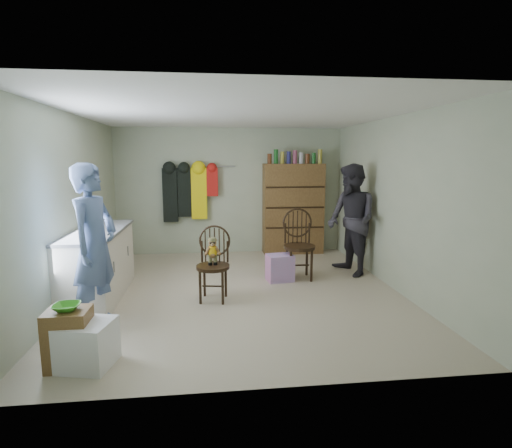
{
  "coord_description": "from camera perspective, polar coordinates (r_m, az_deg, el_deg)",
  "views": [
    {
      "loc": [
        -0.43,
        -5.53,
        1.89
      ],
      "look_at": [
        0.25,
        0.2,
        0.95
      ],
      "focal_mm": 28.0,
      "sensor_mm": 36.0,
      "label": 1
    }
  ],
  "objects": [
    {
      "name": "counter",
      "position": [
        5.91,
        -21.57,
        -5.3
      ],
      "size": [
        0.64,
        1.86,
        0.94
      ],
      "color": "silver",
      "rests_on": "ground"
    },
    {
      "name": "striped_bag",
      "position": [
        6.29,
        3.44,
        -6.26
      ],
      "size": [
        0.44,
        0.36,
        0.42
      ],
      "primitive_type": "cube",
      "rotation": [
        0.0,
        0.0,
        0.15
      ],
      "color": "pink",
      "rests_on": "ground"
    },
    {
      "name": "dresser",
      "position": [
        8.06,
        5.33,
        2.29
      ],
      "size": [
        1.2,
        0.39,
        2.08
      ],
      "color": "brown",
      "rests_on": "ground"
    },
    {
      "name": "stool",
      "position": [
        4.16,
        -25.15,
        -14.59
      ],
      "size": [
        0.38,
        0.33,
        0.54
      ],
      "primitive_type": "cube",
      "color": "brown",
      "rests_on": "ground"
    },
    {
      "name": "chair_far",
      "position": [
        6.39,
        6.1,
        -2.46
      ],
      "size": [
        0.51,
        0.51,
        1.11
      ],
      "rotation": [
        0.0,
        0.0,
        -0.02
      ],
      "color": "black",
      "rests_on": "ground"
    },
    {
      "name": "person_right",
      "position": [
        6.67,
        13.45,
        0.57
      ],
      "size": [
        0.86,
        1.01,
        1.82
      ],
      "primitive_type": "imported",
      "rotation": [
        0.0,
        0.0,
        -1.36
      ],
      "color": "#2D2B33",
      "rests_on": "ground"
    },
    {
      "name": "coat_rack",
      "position": [
        7.94,
        -9.64,
        4.51
      ],
      "size": [
        1.42,
        0.12,
        1.09
      ],
      "color": "#99999E",
      "rests_on": "ground"
    },
    {
      "name": "ground_plane",
      "position": [
        5.86,
        -2.23,
        -9.58
      ],
      "size": [
        5.0,
        5.0,
        0.0
      ],
      "primitive_type": "plane",
      "color": "#C2B69C",
      "rests_on": "ground"
    },
    {
      "name": "bowl",
      "position": [
        4.05,
        -25.45,
        -10.67
      ],
      "size": [
        0.24,
        0.24,
        0.06
      ],
      "primitive_type": "imported",
      "color": "green",
      "rests_on": "stool"
    },
    {
      "name": "chair_front",
      "position": [
        5.42,
        -6.11,
        -4.92
      ],
      "size": [
        0.52,
        0.52,
        1.0
      ],
      "rotation": [
        0.0,
        0.0,
        -0.17
      ],
      "color": "black",
      "rests_on": "ground"
    },
    {
      "name": "plastic_tub",
      "position": [
        4.13,
        -22.97,
        -15.53
      ],
      "size": [
        0.53,
        0.51,
        0.42
      ],
      "primitive_type": "cube",
      "rotation": [
        0.0,
        0.0,
        -0.23
      ],
      "color": "white",
      "rests_on": "ground"
    },
    {
      "name": "person_left",
      "position": [
        4.83,
        -22.08,
        -2.95
      ],
      "size": [
        0.63,
        0.78,
        1.85
      ],
      "primitive_type": "imported",
      "rotation": [
        0.0,
        0.0,
        1.26
      ],
      "color": "#536A99",
      "rests_on": "ground"
    },
    {
      "name": "room_walls",
      "position": [
        6.08,
        -2.72,
        6.31
      ],
      "size": [
        5.0,
        5.0,
        5.0
      ],
      "color": "#B1B99B",
      "rests_on": "ground"
    }
  ]
}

